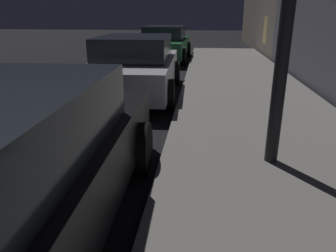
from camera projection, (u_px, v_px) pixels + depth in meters
car_silver at (135, 66)px, 7.93m from camera, size 2.20×4.32×1.43m
car_green at (165, 43)px, 13.89m from camera, size 2.11×4.56×1.43m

